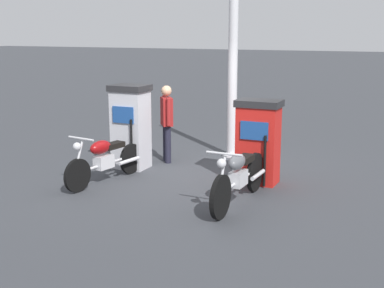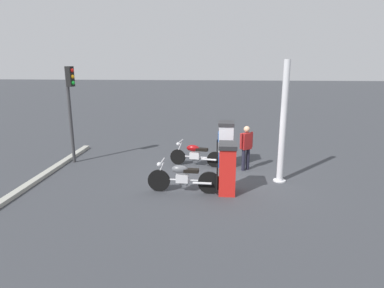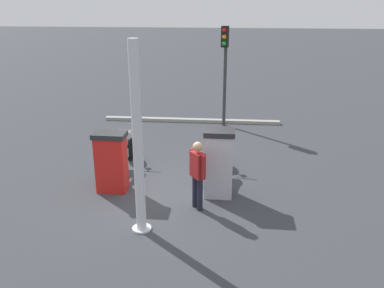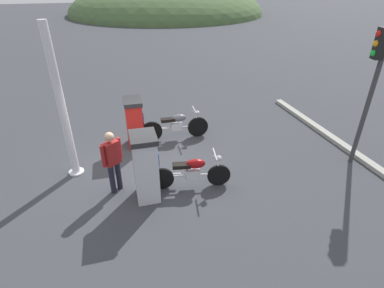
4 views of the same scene
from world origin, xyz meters
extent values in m
plane|color=#383A3F|center=(0.00, 0.00, 0.00)|extent=(120.00, 120.00, 0.00)
cube|color=silver|center=(-0.08, -1.31, 0.77)|extent=(0.52, 0.65, 1.54)
cube|color=#1E478C|center=(0.19, -1.31, 1.11)|extent=(0.03, 0.45, 0.32)
cube|color=#262628|center=(-0.08, -1.31, 1.60)|extent=(0.58, 0.72, 0.12)
cylinder|color=black|center=(0.23, -1.11, 0.54)|extent=(0.04, 0.04, 1.00)
cube|color=red|center=(-0.08, 1.31, 0.69)|extent=(0.47, 0.71, 1.38)
cube|color=#1E478C|center=(0.17, 1.30, 1.00)|extent=(0.03, 0.50, 0.32)
cube|color=#262628|center=(-0.08, 1.31, 1.44)|extent=(0.52, 0.78, 0.12)
cylinder|color=black|center=(0.20, 1.52, 0.48)|extent=(0.04, 0.04, 0.90)
cylinder|color=black|center=(1.70, -1.32, 0.29)|extent=(0.58, 0.16, 0.58)
cylinder|color=black|center=(0.31, -1.09, 0.29)|extent=(0.58, 0.16, 0.58)
cube|color=silver|center=(1.05, -1.21, 0.39)|extent=(0.39, 0.26, 0.24)
cylinder|color=silver|center=(1.00, -1.20, 0.34)|extent=(1.05, 0.22, 0.05)
ellipsoid|color=maroon|center=(1.12, -1.22, 0.67)|extent=(0.51, 0.29, 0.24)
cube|color=black|center=(0.79, -1.17, 0.64)|extent=(0.47, 0.27, 0.10)
cylinder|color=silver|center=(1.66, -1.31, 0.59)|extent=(0.26, 0.08, 0.57)
cylinder|color=silver|center=(1.58, -1.30, 0.91)|extent=(0.13, 0.56, 0.04)
sphere|color=silver|center=(1.68, -1.31, 0.79)|extent=(0.16, 0.16, 0.14)
cylinder|color=silver|center=(0.53, -1.00, 0.31)|extent=(0.55, 0.16, 0.07)
cylinder|color=black|center=(1.93, 1.36, 0.33)|extent=(0.67, 0.10, 0.67)
cylinder|color=black|center=(0.43, 1.42, 0.33)|extent=(0.67, 0.10, 0.67)
cube|color=silver|center=(1.23, 1.39, 0.43)|extent=(0.37, 0.21, 0.24)
cylinder|color=silver|center=(1.18, 1.39, 0.38)|extent=(1.13, 0.09, 0.05)
ellipsoid|color=#595B60|center=(1.30, 1.38, 0.71)|extent=(0.49, 0.24, 0.24)
cube|color=black|center=(0.96, 1.40, 0.68)|extent=(0.45, 0.22, 0.10)
cylinder|color=silver|center=(1.89, 1.36, 0.63)|extent=(0.26, 0.05, 0.57)
cylinder|color=silver|center=(1.81, 1.36, 0.95)|extent=(0.06, 0.56, 0.04)
sphere|color=silver|center=(1.91, 1.36, 0.83)|extent=(0.15, 0.15, 0.14)
cylinder|color=silver|center=(0.64, 1.53, 0.35)|extent=(0.55, 0.09, 0.07)
cylinder|color=#1E1E2D|center=(-0.71, -0.80, 0.39)|extent=(0.18, 0.18, 0.77)
cylinder|color=#1E1E2D|center=(-0.87, -0.92, 0.39)|extent=(0.18, 0.18, 0.77)
cube|color=maroon|center=(-0.79, -0.86, 1.06)|extent=(0.41, 0.38, 0.58)
cylinder|color=maroon|center=(-0.60, -0.72, 1.09)|extent=(0.13, 0.13, 0.55)
cylinder|color=maroon|center=(-0.98, -1.01, 1.09)|extent=(0.13, 0.13, 0.55)
sphere|color=tan|center=(-0.79, -0.86, 1.49)|extent=(0.30, 0.30, 0.21)
cylinder|color=#38383A|center=(5.72, -1.26, 1.81)|extent=(0.14, 0.14, 3.61)
cube|color=black|center=(5.58, -1.23, 3.25)|extent=(0.25, 0.28, 0.72)
sphere|color=red|center=(5.49, -1.20, 3.47)|extent=(0.18, 0.18, 0.15)
sphere|color=orange|center=(5.49, -1.20, 3.25)|extent=(0.18, 0.18, 0.15)
sphere|color=green|center=(5.49, -1.20, 3.03)|extent=(0.18, 0.18, 0.15)
cylinder|color=silver|center=(-1.81, 0.20, 1.92)|extent=(0.20, 0.20, 3.84)
cylinder|color=silver|center=(-1.81, 0.20, 0.02)|extent=(0.40, 0.40, 0.04)
cube|color=#9E9E93|center=(6.04, 0.00, 0.06)|extent=(0.31, 6.74, 0.12)
camera|label=1|loc=(8.76, 3.92, 2.72)|focal=49.17mm
camera|label=2|loc=(0.19, 10.46, 3.76)|focal=30.74mm
camera|label=3|loc=(-9.00, -1.60, 4.50)|focal=38.14mm
camera|label=4|loc=(-0.55, -7.07, 4.65)|focal=28.12mm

